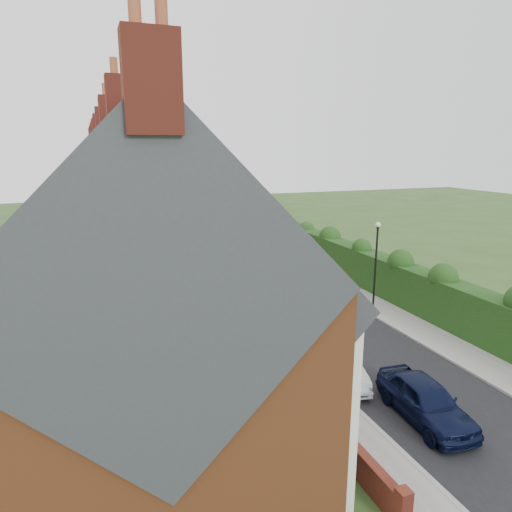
{
  "coord_description": "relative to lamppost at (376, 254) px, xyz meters",
  "views": [
    {
      "loc": [
        -12.11,
        -17.7,
        9.31
      ],
      "look_at": [
        -1.74,
        10.22,
        2.2
      ],
      "focal_mm": 32.0,
      "sensor_mm": 36.0,
      "label": 1
    }
  ],
  "objects": [
    {
      "name": "horse",
      "position": [
        -3.38,
        10.58,
        -2.48
      ],
      "size": [
        1.08,
        2.01,
        1.63
      ],
      "primitive_type": "imported",
      "rotation": [
        0.0,
        0.0,
        3.03
      ],
      "color": "#423118",
      "rests_on": "ground"
    },
    {
      "name": "tree_far_back",
      "position": [
        -11.99,
        39.08,
        3.32
      ],
      "size": [
        8.4,
        8.0,
        10.82
      ],
      "color": "#332316",
      "rests_on": "ground"
    },
    {
      "name": "road",
      "position": [
        -3.9,
        7.0,
        -3.29
      ],
      "size": [
        6.0,
        58.0,
        0.02
      ],
      "primitive_type": "cube",
      "color": "black",
      "rests_on": "ground"
    },
    {
      "name": "car_beige",
      "position": [
        -6.15,
        19.8,
        -2.63
      ],
      "size": [
        3.27,
        5.17,
        1.33
      ],
      "primitive_type": "imported",
      "rotation": [
        0.0,
        0.0,
        0.24
      ],
      "color": "tan",
      "rests_on": "ground"
    },
    {
      "name": "pavement_house_side",
      "position": [
        -7.75,
        7.0,
        -3.24
      ],
      "size": [
        1.7,
        58.0,
        0.12
      ],
      "primitive_type": "cube",
      "color": "gray",
      "rests_on": "ground"
    },
    {
      "name": "lamppost",
      "position": [
        0.0,
        0.0,
        0.0
      ],
      "size": [
        0.32,
        0.32,
        5.16
      ],
      "color": "black",
      "rests_on": "ground"
    },
    {
      "name": "tree_far_right",
      "position": [
        -0.01,
        38.08,
        3.02
      ],
      "size": [
        7.98,
        7.6,
        10.31
      ],
      "color": "#332316",
      "rests_on": "ground"
    },
    {
      "name": "car_red",
      "position": [
        -6.4,
        17.8,
        -2.66
      ],
      "size": [
        1.35,
        3.86,
        1.27
      ],
      "primitive_type": "imported",
      "rotation": [
        0.0,
        0.0,
        -0.0
      ],
      "color": "maroon",
      "rests_on": "ground"
    },
    {
      "name": "car_black",
      "position": [
        -6.01,
        31.51,
        -2.63
      ],
      "size": [
        2.28,
        4.15,
        1.34
      ],
      "primitive_type": "imported",
      "rotation": [
        0.0,
        0.0,
        -0.19
      ],
      "color": "black",
      "rests_on": "ground"
    },
    {
      "name": "kerb_hedge_side",
      "position": [
        -0.85,
        7.0,
        -3.23
      ],
      "size": [
        0.18,
        58.0,
        0.13
      ],
      "primitive_type": "cube",
      "color": "#999994",
      "rests_on": "ground"
    },
    {
      "name": "car_grey",
      "position": [
        -5.53,
        27.15,
        -2.56
      ],
      "size": [
        3.22,
        5.43,
        1.47
      ],
      "primitive_type": "imported",
      "rotation": [
        0.0,
        0.0,
        0.24
      ],
      "color": "#5C5E64",
      "rests_on": "ground"
    },
    {
      "name": "ground",
      "position": [
        -3.4,
        -4.0,
        -3.3
      ],
      "size": [
        140.0,
        140.0,
        0.0
      ],
      "primitive_type": "plane",
      "color": "#2D4C1E",
      "rests_on": "ground"
    },
    {
      "name": "car_white",
      "position": [
        -5.64,
        6.6,
        -2.51
      ],
      "size": [
        2.5,
        5.54,
        1.58
      ],
      "primitive_type": "imported",
      "rotation": [
        0.0,
        0.0,
        -0.05
      ],
      "color": "silver",
      "rests_on": "ground"
    },
    {
      "name": "hedge",
      "position": [
        2.0,
        7.0,
        -1.7
      ],
      "size": [
        2.1,
        58.0,
        2.85
      ],
      "color": "#163811",
      "rests_on": "ground"
    },
    {
      "name": "car_silver_a",
      "position": [
        -6.4,
        -6.79,
        -2.61
      ],
      "size": [
        2.32,
        4.38,
        1.37
      ],
      "primitive_type": "imported",
      "rotation": [
        0.0,
        0.0,
        -0.22
      ],
      "color": "#ACACB0",
      "rests_on": "ground"
    },
    {
      "name": "tree_far_left",
      "position": [
        -6.05,
        36.08,
        2.41
      ],
      "size": [
        7.14,
        6.8,
        9.29
      ],
      "color": "#332316",
      "rests_on": "ground"
    },
    {
      "name": "garden_wall_row",
      "position": [
        -8.75,
        6.0,
        -2.84
      ],
      "size": [
        0.35,
        40.35,
        1.1
      ],
      "color": "maroon",
      "rests_on": "ground"
    },
    {
      "name": "kerb_house_side",
      "position": [
        -6.95,
        7.0,
        -3.23
      ],
      "size": [
        0.18,
        58.0,
        0.13
      ],
      "primitive_type": "cube",
      "color": "#999994",
      "rests_on": "ground"
    },
    {
      "name": "horse_cart",
      "position": [
        -3.38,
        12.66,
        -1.98
      ],
      "size": [
        1.44,
        3.18,
        2.29
      ],
      "color": "black",
      "rests_on": "ground"
    },
    {
      "name": "car_navy",
      "position": [
        -5.0,
        -10.37,
        -2.57
      ],
      "size": [
        2.06,
        4.41,
        1.46
      ],
      "primitive_type": "imported",
      "rotation": [
        0.0,
        0.0,
        -0.08
      ],
      "color": "black",
      "rests_on": "ground"
    },
    {
      "name": "terrace_row",
      "position": [
        -14.27,
        5.98,
        1.18
      ],
      "size": [
        9.05,
        40.5,
        11.5
      ],
      "color": "brown",
      "rests_on": "ground"
    },
    {
      "name": "car_silver_b",
      "position": [
        -6.4,
        -1.75,
        -2.64
      ],
      "size": [
        2.21,
        4.76,
        1.32
      ],
      "primitive_type": "imported",
      "rotation": [
        0.0,
        0.0,
        0.0
      ],
      "color": "silver",
      "rests_on": "ground"
    },
    {
      "name": "pavement_hedge_side",
      "position": [
        0.2,
        7.0,
        -3.24
      ],
      "size": [
        2.2,
        58.0,
        0.12
      ],
      "primitive_type": "cube",
      "color": "gray",
      "rests_on": "ground"
    },
    {
      "name": "car_green",
      "position": [
        -5.0,
        8.6,
        -2.54
      ],
      "size": [
        1.84,
        4.48,
        1.52
      ],
      "primitive_type": "imported",
      "rotation": [
        0.0,
        0.0,
        0.01
      ],
      "color": "black",
      "rests_on": "ground"
    }
  ]
}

